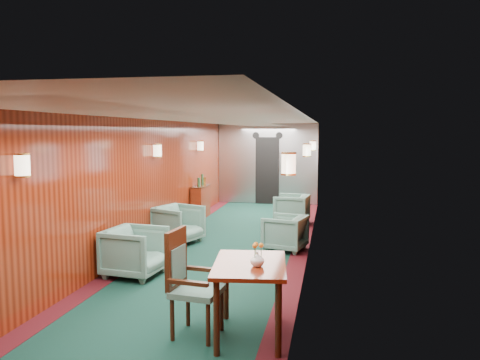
# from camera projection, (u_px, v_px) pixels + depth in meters

# --- Properties ---
(room) EXTENTS (12.00, 12.10, 2.40)m
(room) POSITION_uv_depth(u_px,v_px,m) (223.00, 162.00, 8.20)
(room) COLOR #0D3026
(room) RESTS_ON ground
(bulkhead) EXTENTS (2.98, 0.17, 2.39)m
(bulkhead) POSITION_uv_depth(u_px,v_px,m) (268.00, 164.00, 14.02)
(bulkhead) COLOR #AFB0B6
(bulkhead) RESTS_ON ground
(windows_right) EXTENTS (0.02, 8.60, 0.80)m
(windows_right) POSITION_uv_depth(u_px,v_px,m) (309.00, 172.00, 8.18)
(windows_right) COLOR silver
(windows_right) RESTS_ON ground
(wall_sconces) EXTENTS (2.97, 7.97, 0.25)m
(wall_sconces) POSITION_uv_depth(u_px,v_px,m) (229.00, 152.00, 8.74)
(wall_sconces) COLOR #FFECC6
(wall_sconces) RESTS_ON ground
(dining_table) EXTENTS (0.87, 1.14, 0.79)m
(dining_table) POSITION_uv_depth(u_px,v_px,m) (250.00, 275.00, 4.89)
(dining_table) COLOR maroon
(dining_table) RESTS_ON ground
(side_chair) EXTENTS (0.56, 0.58, 1.13)m
(side_chair) POSITION_uv_depth(u_px,v_px,m) (188.00, 278.00, 4.95)
(side_chair) COLOR #214E48
(side_chair) RESTS_ON ground
(credenza) EXTENTS (0.29, 0.91, 1.09)m
(credenza) POSITION_uv_depth(u_px,v_px,m) (201.00, 201.00, 11.79)
(credenza) COLOR maroon
(credenza) RESTS_ON ground
(flower_vase) EXTENTS (0.19, 0.19, 0.15)m
(flower_vase) POSITION_uv_depth(u_px,v_px,m) (257.00, 259.00, 4.75)
(flower_vase) COLOR silver
(flower_vase) RESTS_ON dining_table
(armchair_left_near) EXTENTS (0.89, 0.87, 0.74)m
(armchair_left_near) POSITION_uv_depth(u_px,v_px,m) (135.00, 252.00, 7.00)
(armchair_left_near) COLOR #214E48
(armchair_left_near) RESTS_ON ground
(armchair_left_far) EXTENTS (1.04, 1.02, 0.73)m
(armchair_left_far) POSITION_uv_depth(u_px,v_px,m) (178.00, 224.00, 9.09)
(armchair_left_far) COLOR #214E48
(armchair_left_far) RESTS_ON ground
(armchair_right_near) EXTENTS (0.86, 0.84, 0.65)m
(armchair_right_near) POSITION_uv_depth(u_px,v_px,m) (285.00, 233.00, 8.53)
(armchair_right_near) COLOR #214E48
(armchair_right_near) RESTS_ON ground
(armchair_right_far) EXTENTS (0.85, 0.83, 0.70)m
(armchair_right_far) POSITION_uv_depth(u_px,v_px,m) (292.00, 209.00, 10.99)
(armchair_right_far) COLOR #214E48
(armchair_right_far) RESTS_ON ground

